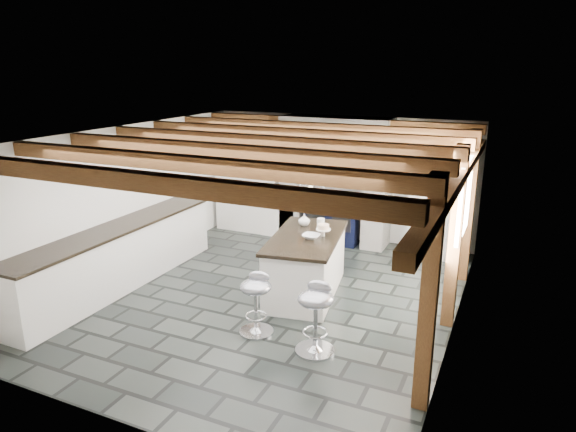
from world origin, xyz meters
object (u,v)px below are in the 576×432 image
at_px(range_cooker, 334,217).
at_px(bar_stool_far, 256,296).
at_px(kitchen_island, 306,264).
at_px(bar_stool_near, 316,310).

height_order(range_cooker, bar_stool_far, range_cooker).
relative_size(range_cooker, bar_stool_far, 1.28).
relative_size(kitchen_island, bar_stool_far, 2.41).
xyz_separation_m(kitchen_island, bar_stool_near, (0.71, -1.43, 0.08)).
relative_size(bar_stool_near, bar_stool_far, 1.09).
xyz_separation_m(range_cooker, bar_stool_far, (0.31, -3.68, 0.02)).
bearing_deg(bar_stool_far, kitchen_island, 73.02).
xyz_separation_m(bar_stool_near, bar_stool_far, (-0.82, 0.11, -0.04)).
distance_m(kitchen_island, bar_stool_near, 1.60).
bearing_deg(bar_stool_far, range_cooker, 82.44).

